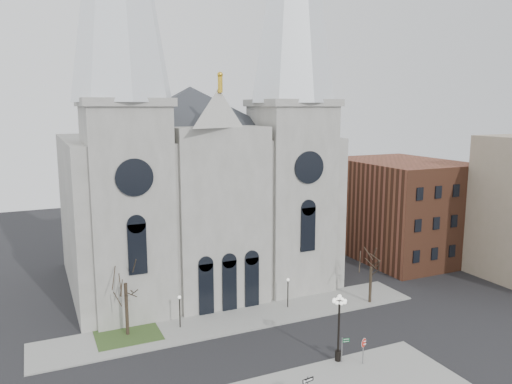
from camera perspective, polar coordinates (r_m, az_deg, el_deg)
name	(u,v)px	position (r m, az deg, el deg)	size (l,w,h in m)	color
ground	(289,371)	(43.94, 3.81, -19.70)	(160.00, 160.00, 0.00)	black
sidewalk_far	(238,319)	(52.80, -2.03, -14.31)	(40.00, 6.00, 0.14)	gray
grass_patch	(128,335)	(50.94, -14.44, -15.54)	(6.00, 5.00, 0.18)	#32461E
cathedral	(199,133)	(59.45, -6.55, 6.68)	(33.00, 26.66, 54.00)	gray
bg_building_brick	(400,209)	(75.10, 16.19, -1.85)	(14.00, 18.00, 14.00)	brown
tree_left	(125,280)	(48.88, -14.71, -9.70)	(3.20, 3.20, 7.50)	black
tree_right	(371,265)	(56.74, 13.03, -8.08)	(3.20, 3.20, 6.00)	black
ped_lamp_left	(180,306)	(50.57, -8.72, -12.76)	(0.32, 0.32, 3.26)	black
ped_lamp_right	(288,288)	(54.74, 3.67, -10.87)	(0.32, 0.32, 3.26)	black
stop_sign	(363,345)	(44.71, 12.17, -16.75)	(0.84, 0.10, 2.31)	slate
globe_lamp	(339,319)	(43.91, 9.47, -14.17)	(1.59, 1.59, 5.96)	black
street_name_sign	(343,348)	(44.82, 9.89, -17.11)	(0.69, 0.19, 2.20)	slate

